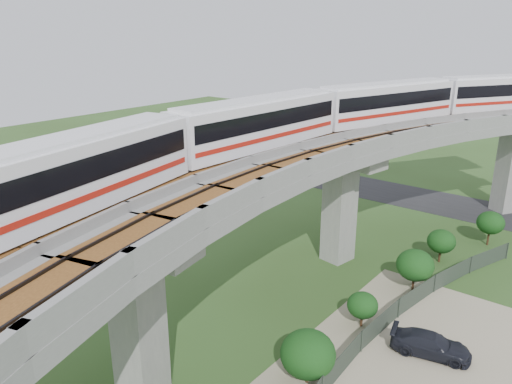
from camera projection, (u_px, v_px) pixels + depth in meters
ground at (252, 306)px, 35.20m from camera, size 160.00×160.00×0.00m
asphalt_road at (414, 197)px, 57.54m from camera, size 60.00×8.00×0.03m
viaduct at (301, 196)px, 30.09m from camera, size 19.58×73.98×11.40m
metro_train at (345, 115)px, 38.02m from camera, size 16.16×60.44×3.64m
fence at (381, 349)px, 29.23m from camera, size 3.87×38.73×1.50m
tree_0 at (491, 223)px, 44.40m from camera, size 2.39×2.39×3.17m
tree_1 at (441, 241)px, 41.23m from camera, size 2.30×2.30×2.86m
tree_2 at (415, 265)px, 36.71m from camera, size 2.74×2.74×3.22m
tree_3 at (363, 305)px, 32.31m from camera, size 2.01×2.01×2.43m
tree_4 at (308, 354)px, 27.02m from camera, size 3.05×3.05×3.17m
car_dark at (431, 345)px, 29.74m from camera, size 4.96×2.95×1.35m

